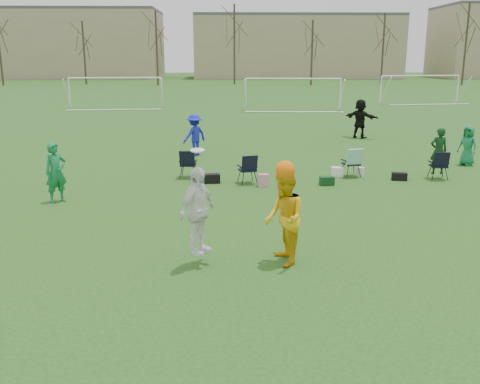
{
  "coord_description": "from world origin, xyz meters",
  "views": [
    {
      "loc": [
        -1.05,
        -9.73,
        4.08
      ],
      "look_at": [
        -0.8,
        1.38,
        1.25
      ],
      "focal_mm": 40.0,
      "sensor_mm": 36.0,
      "label": 1
    }
  ],
  "objects_px": {
    "fielder_green_far": "(468,146)",
    "fielder_green_near": "(56,172)",
    "center_contest": "(253,214)",
    "goal_right": "(420,81)",
    "goal_left": "(116,84)",
    "fielder_black": "(360,119)",
    "fielder_blue": "(194,135)",
    "goal_mid": "(293,85)"
  },
  "relations": [
    {
      "from": "fielder_green_far",
      "to": "fielder_green_near",
      "type": "bearing_deg",
      "value": -105.76
    },
    {
      "from": "center_contest",
      "to": "goal_right",
      "type": "bearing_deg",
      "value": 66.22
    },
    {
      "from": "center_contest",
      "to": "goal_left",
      "type": "distance_m",
      "value": 34.92
    },
    {
      "from": "goal_left",
      "to": "goal_right",
      "type": "bearing_deg",
      "value": 3.75
    },
    {
      "from": "fielder_green_far",
      "to": "fielder_black",
      "type": "height_order",
      "value": "fielder_black"
    },
    {
      "from": "fielder_blue",
      "to": "goal_mid",
      "type": "xyz_separation_m",
      "value": [
        6.45,
        19.41,
        1.05
      ]
    },
    {
      "from": "fielder_green_near",
      "to": "goal_mid",
      "type": "distance_m",
      "value": 28.54
    },
    {
      "from": "goal_left",
      "to": "goal_mid",
      "type": "xyz_separation_m",
      "value": [
        14.0,
        -2.0,
        0.0
      ]
    },
    {
      "from": "center_contest",
      "to": "fielder_green_far",
      "type": "bearing_deg",
      "value": 48.67
    },
    {
      "from": "goal_left",
      "to": "goal_mid",
      "type": "bearing_deg",
      "value": -13.13
    },
    {
      "from": "fielder_green_near",
      "to": "goal_left",
      "type": "height_order",
      "value": "goal_left"
    },
    {
      "from": "fielder_green_far",
      "to": "goal_right",
      "type": "height_order",
      "value": "goal_right"
    },
    {
      "from": "fielder_black",
      "to": "goal_left",
      "type": "bearing_deg",
      "value": -3.49
    },
    {
      "from": "fielder_green_far",
      "to": "goal_mid",
      "type": "xyz_separation_m",
      "value": [
        -4.13,
        21.71,
        1.17
      ]
    },
    {
      "from": "fielder_blue",
      "to": "goal_mid",
      "type": "bearing_deg",
      "value": -151.14
    },
    {
      "from": "fielder_blue",
      "to": "fielder_green_far",
      "type": "bearing_deg",
      "value": 124.94
    },
    {
      "from": "fielder_green_far",
      "to": "goal_left",
      "type": "height_order",
      "value": "goal_left"
    },
    {
      "from": "fielder_black",
      "to": "goal_right",
      "type": "height_order",
      "value": "goal_right"
    },
    {
      "from": "center_contest",
      "to": "goal_mid",
      "type": "relative_size",
      "value": 0.35
    },
    {
      "from": "fielder_blue",
      "to": "center_contest",
      "type": "height_order",
      "value": "center_contest"
    },
    {
      "from": "fielder_green_far",
      "to": "goal_left",
      "type": "bearing_deg",
      "value": -177.9
    },
    {
      "from": "center_contest",
      "to": "fielder_blue",
      "type": "bearing_deg",
      "value": 98.75
    },
    {
      "from": "goal_left",
      "to": "goal_right",
      "type": "height_order",
      "value": "same"
    },
    {
      "from": "fielder_blue",
      "to": "goal_left",
      "type": "height_order",
      "value": "goal_left"
    },
    {
      "from": "center_contest",
      "to": "fielder_black",
      "type": "bearing_deg",
      "value": 69.76
    },
    {
      "from": "goal_mid",
      "to": "goal_right",
      "type": "bearing_deg",
      "value": 30.57
    },
    {
      "from": "fielder_blue",
      "to": "goal_left",
      "type": "distance_m",
      "value": 22.72
    },
    {
      "from": "goal_right",
      "to": "fielder_green_far",
      "type": "bearing_deg",
      "value": -113.85
    },
    {
      "from": "center_contest",
      "to": "goal_left",
      "type": "bearing_deg",
      "value": 105.67
    },
    {
      "from": "fielder_blue",
      "to": "fielder_black",
      "type": "height_order",
      "value": "fielder_black"
    },
    {
      "from": "fielder_green_far",
      "to": "goal_right",
      "type": "relative_size",
      "value": 0.21
    },
    {
      "from": "fielder_blue",
      "to": "goal_right",
      "type": "distance_m",
      "value": 31.42
    },
    {
      "from": "fielder_blue",
      "to": "center_contest",
      "type": "xyz_separation_m",
      "value": [
        1.88,
        -12.2,
        0.17
      ]
    },
    {
      "from": "goal_mid",
      "to": "goal_right",
      "type": "xyz_separation_m",
      "value": [
        12.0,
        6.0,
        0.0
      ]
    },
    {
      "from": "fielder_green_far",
      "to": "center_contest",
      "type": "relative_size",
      "value": 0.58
    },
    {
      "from": "goal_left",
      "to": "goal_right",
      "type": "xyz_separation_m",
      "value": [
        26.0,
        4.0,
        0.0
      ]
    },
    {
      "from": "fielder_green_near",
      "to": "fielder_black",
      "type": "height_order",
      "value": "fielder_black"
    },
    {
      "from": "goal_right",
      "to": "fielder_blue",
      "type": "bearing_deg",
      "value": -133.98
    },
    {
      "from": "fielder_green_far",
      "to": "goal_right",
      "type": "xyz_separation_m",
      "value": [
        7.87,
        27.71,
        1.17
      ]
    },
    {
      "from": "fielder_blue",
      "to": "goal_right",
      "type": "xyz_separation_m",
      "value": [
        18.45,
        25.41,
        1.05
      ]
    },
    {
      "from": "fielder_blue",
      "to": "fielder_green_far",
      "type": "distance_m",
      "value": 10.83
    },
    {
      "from": "fielder_green_near",
      "to": "center_contest",
      "type": "bearing_deg",
      "value": -83.56
    }
  ]
}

